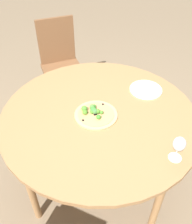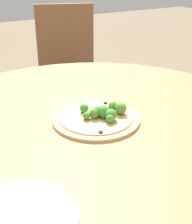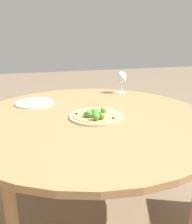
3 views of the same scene
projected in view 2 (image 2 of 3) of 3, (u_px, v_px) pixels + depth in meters
The scene contains 4 objects.
dining_table at pixel (94, 138), 1.05m from camera, with size 1.37×1.37×0.70m.
chair_2 at pixel (68, 74), 2.08m from camera, with size 0.51×0.51×0.94m.
pizza at pixel (99, 116), 1.05m from camera, with size 0.30×0.30×0.06m.
plate_near at pixel (20, 220), 0.65m from camera, with size 0.25×0.25×0.01m.
Camera 2 is at (-0.80, 0.43, 1.20)m, focal length 50.00 mm.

